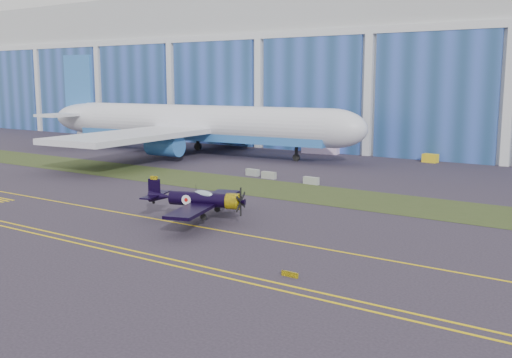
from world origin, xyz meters
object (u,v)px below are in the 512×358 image
Objects in this scene: warbird at (199,199)px; jetliner at (196,84)px; tug at (430,158)px; shipping_container at (321,145)px.

jetliner reaches higher than warbird.
shipping_container is at bearing -176.49° from tug.
tug is at bearing -11.75° from shipping_container.
jetliner is 23.82m from shipping_container.
warbird is 53.27m from shipping_container.
jetliner is at bearing 113.06° from warbird.
jetliner is at bearing -153.43° from shipping_container.
warbird is 2.38× the size of shipping_container.
shipping_container is at bearing 31.32° from jetliner.
warbird is 0.21× the size of jetliner.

